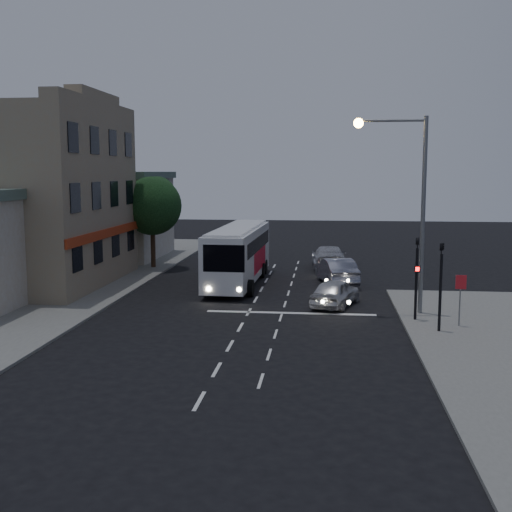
# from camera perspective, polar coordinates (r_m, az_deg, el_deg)

# --- Properties ---
(ground) EXTENTS (120.00, 120.00, 0.00)m
(ground) POSITION_cam_1_polar(r_m,az_deg,el_deg) (28.70, -1.14, -5.87)
(ground) COLOR black
(sidewalk_far) EXTENTS (12.00, 50.00, 0.12)m
(sidewalk_far) POSITION_cam_1_polar(r_m,az_deg,el_deg) (39.90, -18.45, -2.36)
(sidewalk_far) COLOR slate
(sidewalk_far) RESTS_ON ground
(road_markings) EXTENTS (8.00, 30.55, 0.01)m
(road_markings) POSITION_cam_1_polar(r_m,az_deg,el_deg) (31.78, 1.94, -4.54)
(road_markings) COLOR silver
(road_markings) RESTS_ON ground
(tour_bus) EXTENTS (2.67, 11.20, 3.42)m
(tour_bus) POSITION_cam_1_polar(r_m,az_deg,el_deg) (37.99, -1.56, 0.27)
(tour_bus) COLOR white
(tour_bus) RESTS_ON ground
(car_suv) EXTENTS (2.82, 4.37, 1.39)m
(car_suv) POSITION_cam_1_polar(r_m,az_deg,el_deg) (32.04, 7.05, -3.24)
(car_suv) COLOR silver
(car_suv) RESTS_ON ground
(car_sedan_a) EXTENTS (2.65, 5.01, 1.57)m
(car_sedan_a) POSITION_cam_1_polar(r_m,az_deg,el_deg) (38.31, 7.17, -1.33)
(car_sedan_a) COLOR gray
(car_sedan_a) RESTS_ON ground
(car_sedan_b) EXTENTS (2.51, 5.60, 1.59)m
(car_sedan_b) POSITION_cam_1_polar(r_m,az_deg,el_deg) (44.21, 6.49, -0.12)
(car_sedan_b) COLOR #B3B3BA
(car_sedan_b) RESTS_ON ground
(traffic_signal_main) EXTENTS (0.25, 0.35, 4.10)m
(traffic_signal_main) POSITION_cam_1_polar(r_m,az_deg,el_deg) (29.05, 14.10, -1.07)
(traffic_signal_main) COLOR black
(traffic_signal_main) RESTS_ON sidewalk_near
(traffic_signal_side) EXTENTS (0.18, 0.15, 4.10)m
(traffic_signal_side) POSITION_cam_1_polar(r_m,az_deg,el_deg) (27.22, 16.12, -1.71)
(traffic_signal_side) COLOR black
(traffic_signal_side) RESTS_ON sidewalk_near
(regulatory_sign) EXTENTS (0.45, 0.12, 2.20)m
(regulatory_sign) POSITION_cam_1_polar(r_m,az_deg,el_deg) (28.48, 17.71, -3.05)
(regulatory_sign) COLOR slate
(regulatory_sign) RESTS_ON sidewalk_near
(streetlight) EXTENTS (3.32, 0.44, 9.00)m
(streetlight) POSITION_cam_1_polar(r_m,az_deg,el_deg) (30.13, 13.45, 5.58)
(streetlight) COLOR slate
(streetlight) RESTS_ON sidewalk_near
(main_building) EXTENTS (10.12, 12.00, 11.00)m
(main_building) POSITION_cam_1_polar(r_m,az_deg,el_deg) (39.80, -20.01, 4.93)
(main_building) COLOR gray
(main_building) RESTS_ON sidewalk_far
(low_building_north) EXTENTS (9.40, 9.40, 6.50)m
(low_building_north) POSITION_cam_1_polar(r_m,az_deg,el_deg) (50.76, -13.47, 3.65)
(low_building_north) COLOR #AC9F8B
(low_building_north) RESTS_ON sidewalk_far
(street_tree) EXTENTS (4.00, 4.00, 6.20)m
(street_tree) POSITION_cam_1_polar(r_m,az_deg,el_deg) (44.36, -9.22, 4.66)
(street_tree) COLOR black
(street_tree) RESTS_ON sidewalk_far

